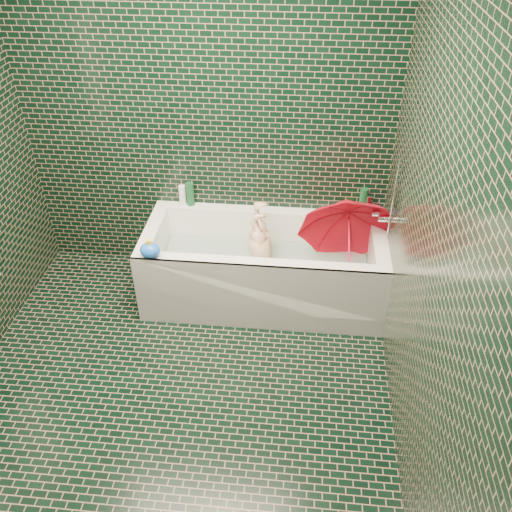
# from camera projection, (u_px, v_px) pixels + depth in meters

# --- Properties ---
(floor) EXTENTS (2.80, 2.80, 0.00)m
(floor) POSITION_uv_depth(u_px,v_px,m) (176.00, 398.00, 3.31)
(floor) COLOR black
(floor) RESTS_ON ground
(wall_back) EXTENTS (2.80, 0.00, 2.80)m
(wall_back) POSITION_uv_depth(u_px,v_px,m) (204.00, 115.00, 3.68)
(wall_back) COLOR black
(wall_back) RESTS_ON floor
(wall_right) EXTENTS (0.00, 2.80, 2.80)m
(wall_right) POSITION_uv_depth(u_px,v_px,m) (432.00, 243.00, 2.46)
(wall_right) COLOR black
(wall_right) RESTS_ON floor
(bathtub) EXTENTS (1.70, 0.75, 0.55)m
(bathtub) POSITION_uv_depth(u_px,v_px,m) (264.00, 274.00, 3.95)
(bathtub) COLOR white
(bathtub) RESTS_ON floor
(bath_mat) EXTENTS (1.35, 0.47, 0.01)m
(bath_mat) POSITION_uv_depth(u_px,v_px,m) (264.00, 278.00, 4.00)
(bath_mat) COLOR green
(bath_mat) RESTS_ON bathtub
(water) EXTENTS (1.48, 0.53, 0.00)m
(water) POSITION_uv_depth(u_px,v_px,m) (264.00, 263.00, 3.91)
(water) COLOR silver
(water) RESTS_ON bathtub
(faucet) EXTENTS (0.18, 0.19, 0.55)m
(faucet) POSITION_uv_depth(u_px,v_px,m) (388.00, 214.00, 3.56)
(faucet) COLOR silver
(faucet) RESTS_ON wall_right
(child) EXTENTS (0.85, 0.32, 0.27)m
(child) POSITION_uv_depth(u_px,v_px,m) (264.00, 258.00, 3.94)
(child) COLOR #E3B28E
(child) RESTS_ON bathtub
(umbrella) EXTENTS (0.90, 0.98, 1.07)m
(umbrella) POSITION_uv_depth(u_px,v_px,m) (349.00, 245.00, 3.68)
(umbrella) COLOR red
(umbrella) RESTS_ON bathtub
(soap_bottle_a) EXTENTS (0.11, 0.11, 0.24)m
(soap_bottle_a) POSITION_uv_depth(u_px,v_px,m) (363.00, 217.00, 3.95)
(soap_bottle_a) COLOR white
(soap_bottle_a) RESTS_ON bathtub
(soap_bottle_b) EXTENTS (0.11, 0.11, 0.18)m
(soap_bottle_b) POSITION_uv_depth(u_px,v_px,m) (367.00, 217.00, 3.94)
(soap_bottle_b) COLOR #5C1F77
(soap_bottle_b) RESTS_ON bathtub
(soap_bottle_c) EXTENTS (0.12, 0.12, 0.15)m
(soap_bottle_c) POSITION_uv_depth(u_px,v_px,m) (363.00, 217.00, 3.94)
(soap_bottle_c) COLOR #134522
(soap_bottle_c) RESTS_ON bathtub
(bottle_right_tall) EXTENTS (0.07, 0.07, 0.22)m
(bottle_right_tall) POSITION_uv_depth(u_px,v_px,m) (363.00, 203.00, 3.89)
(bottle_right_tall) COLOR #134522
(bottle_right_tall) RESTS_ON bathtub
(bottle_right_pump) EXTENTS (0.06, 0.06, 0.18)m
(bottle_right_pump) POSITION_uv_depth(u_px,v_px,m) (368.00, 207.00, 3.89)
(bottle_right_pump) COLOR silver
(bottle_right_pump) RESTS_ON bathtub
(bottle_left_tall) EXTENTS (0.07, 0.07, 0.18)m
(bottle_left_tall) POSITION_uv_depth(u_px,v_px,m) (190.00, 194.00, 4.03)
(bottle_left_tall) COLOR #134522
(bottle_left_tall) RESTS_ON bathtub
(bottle_left_short) EXTENTS (0.05, 0.05, 0.15)m
(bottle_left_short) POSITION_uv_depth(u_px,v_px,m) (182.00, 195.00, 4.04)
(bottle_left_short) COLOR white
(bottle_left_short) RESTS_ON bathtub
(rubber_duck) EXTENTS (0.12, 0.09, 0.10)m
(rubber_duck) POSITION_uv_depth(u_px,v_px,m) (352.00, 210.00, 3.93)
(rubber_duck) COLOR yellow
(rubber_duck) RESTS_ON bathtub
(bath_toy) EXTENTS (0.14, 0.12, 0.13)m
(bath_toy) POSITION_uv_depth(u_px,v_px,m) (150.00, 250.00, 3.51)
(bath_toy) COLOR blue
(bath_toy) RESTS_ON bathtub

